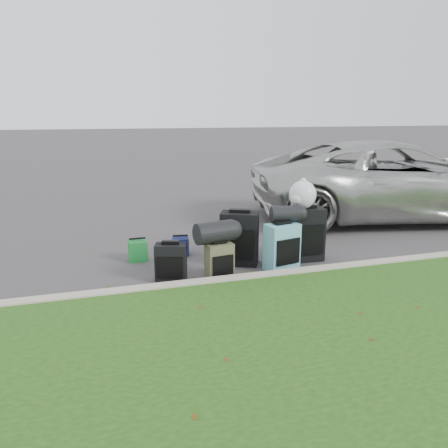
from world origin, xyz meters
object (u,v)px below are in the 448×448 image
object	(u,v)px
suitcase_large_black_left	(240,238)
tote_navy	(181,246)
suitcase_large_black_right	(305,234)
suitcase_olive	(219,261)
tote_green	(138,251)
suv	(393,180)
suitcase_small_black	(171,263)
suitcase_teal	(282,247)

from	to	relation	value
suitcase_large_black_left	tote_navy	bearing A→B (deg)	164.58
tote_navy	suitcase_large_black_right	bearing A→B (deg)	-13.46
suitcase_olive	tote_green	xyz separation A→B (m)	(-1.00, 1.07, -0.09)
suv	suitcase_olive	world-z (taller)	suv
suitcase_small_black	tote_green	distance (m)	1.04
suitcase_large_black_right	tote_navy	world-z (taller)	suitcase_large_black_right
tote_green	tote_navy	world-z (taller)	tote_green
suitcase_large_black_right	suitcase_large_black_left	bearing A→B (deg)	177.47
suitcase_large_black_right	tote_navy	xyz separation A→B (m)	(-1.79, 0.78, -0.27)
suitcase_olive	suv	bearing A→B (deg)	19.49
tote_green	suitcase_teal	bearing A→B (deg)	-27.09
suitcase_large_black_left	suitcase_olive	bearing A→B (deg)	-107.42
suitcase_small_black	tote_navy	size ratio (longest dim) A/B	1.84
suitcase_small_black	suitcase_large_black_left	world-z (taller)	suitcase_large_black_left
suv	suitcase_large_black_left	xyz separation A→B (m)	(-4.09, -1.88, -0.43)
suitcase_olive	tote_navy	size ratio (longest dim) A/B	1.77
suv	suitcase_small_black	bearing A→B (deg)	126.15
suitcase_large_black_left	suitcase_small_black	bearing A→B (deg)	-134.99
suitcase_olive	suitcase_large_black_left	bearing A→B (deg)	38.99
suitcase_small_black	suitcase_olive	size ratio (longest dim) A/B	1.04
suitcase_teal	suitcase_large_black_right	xyz separation A→B (m)	(0.51, 0.28, 0.07)
suitcase_small_black	suitcase_large_black_left	distance (m)	1.18
suitcase_olive	suitcase_teal	world-z (taller)	suitcase_teal
suitcase_teal	tote_green	bearing A→B (deg)	140.98
suv	suitcase_large_black_left	bearing A→B (deg)	127.23
suitcase_teal	suv	bearing A→B (deg)	19.99
tote_green	suitcase_large_black_right	bearing A→B (deg)	-16.31
suv	tote_green	distance (m)	5.73
suitcase_large_black_left	suitcase_olive	xyz separation A→B (m)	(-0.46, -0.49, -0.15)
tote_green	suitcase_small_black	bearing A→B (deg)	-71.09
suitcase_small_black	suitcase_teal	xyz separation A→B (m)	(1.62, -0.00, 0.08)
suv	suitcase_olive	distance (m)	5.16
suitcase_teal	tote_green	size ratio (longest dim) A/B	2.15
suitcase_olive	tote_green	distance (m)	1.47
suitcase_small_black	tote_navy	bearing A→B (deg)	89.82
suitcase_large_black_right	tote_navy	distance (m)	1.98
suitcase_large_black_left	tote_green	xyz separation A→B (m)	(-1.46, 0.58, -0.24)
suitcase_teal	tote_navy	bearing A→B (deg)	127.74
suitcase_teal	suitcase_large_black_right	size ratio (longest dim) A/B	0.83
suv	tote_green	bearing A→B (deg)	115.72
suitcase_small_black	tote_navy	distance (m)	1.12
suitcase_small_black	suitcase_teal	bearing A→B (deg)	17.35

